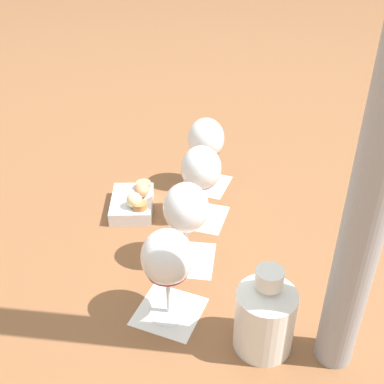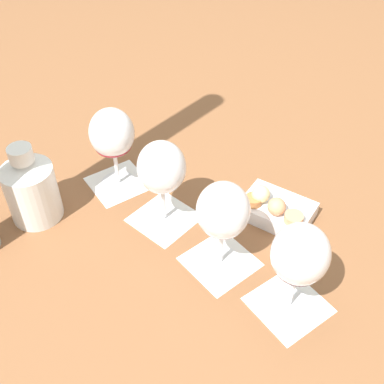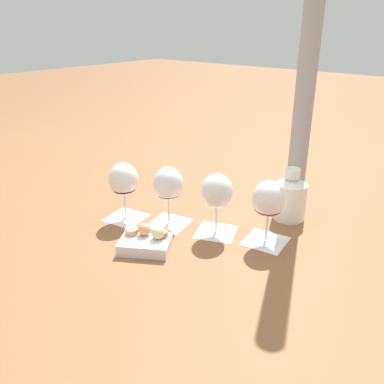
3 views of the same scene
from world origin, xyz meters
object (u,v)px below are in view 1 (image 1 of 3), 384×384
wine_glass_0 (167,261)px  ceramic_vase (265,314)px  wine_glass_1 (186,211)px  wine_glass_2 (201,172)px  snack_dish (134,202)px  wine_glass_3 (206,142)px

wine_glass_0 → ceramic_vase: 0.18m
wine_glass_0 → ceramic_vase: (0.02, -0.17, -0.05)m
wine_glass_1 → wine_glass_2: (0.14, 0.05, -0.00)m
wine_glass_2 → snack_dish: size_ratio=1.09×
wine_glass_2 → ceramic_vase: wine_glass_2 is taller
wine_glass_0 → wine_glass_3: same height
wine_glass_0 → snack_dish: 0.34m
wine_glass_3 → wine_glass_1: bearing=-159.2°
wine_glass_3 → ceramic_vase: 0.51m
wine_glass_2 → wine_glass_3: bearing=24.0°
wine_glass_0 → ceramic_vase: size_ratio=1.09×
wine_glass_2 → snack_dish: bearing=109.3°
wine_glass_3 → snack_dish: bearing=153.4°
wine_glass_1 → wine_glass_2: 0.15m
wine_glass_1 → snack_dish: wine_glass_1 is taller
snack_dish → ceramic_vase: bearing=-117.1°
wine_glass_2 → ceramic_vase: size_ratio=1.09×
wine_glass_0 → wine_glass_3: bearing=19.9°
wine_glass_3 → snack_dish: (-0.18, 0.09, -0.10)m
wine_glass_0 → wine_glass_1: bearing=18.0°
wine_glass_0 → wine_glass_2: (0.28, 0.09, -0.00)m
wine_glass_1 → wine_glass_3: 0.29m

